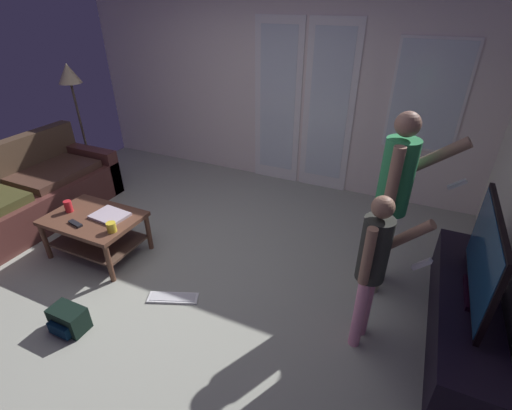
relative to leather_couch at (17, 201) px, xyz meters
name	(u,v)px	position (x,y,z in m)	size (l,w,h in m)	color
ground_plane	(176,272)	(2.11, 0.03, -0.31)	(5.55, 4.85, 0.02)	gray
wall_back_with_doors	(279,88)	(2.20, 2.42, 0.97)	(5.55, 0.09, 2.61)	silver
leather_couch	(17,201)	(0.00, 0.00, 0.00)	(0.87, 2.24, 0.88)	#542C28
coffee_table	(95,227)	(1.24, -0.05, 0.02)	(0.90, 0.62, 0.44)	brown
tv_stand	(462,315)	(4.56, 0.33, -0.10)	(0.41, 1.76, 0.40)	black
flat_screen_tv	(484,258)	(4.56, 0.33, 0.45)	(0.08, 1.08, 0.68)	black
person_adult	(395,192)	(3.90, 0.64, 0.67)	(0.63, 0.44, 1.61)	tan
person_child	(373,262)	(3.87, -0.04, 0.45)	(0.47, 0.34, 1.26)	pink
floor_lamp	(71,83)	(-0.29, 1.32, 1.03)	(0.29, 0.29, 1.57)	#372628
backpack	(68,320)	(1.75, -0.91, -0.20)	(0.28, 0.21, 0.20)	black
loose_keyboard	(173,298)	(2.30, -0.29, -0.29)	(0.46, 0.28, 0.02)	white
laptop_closed	(110,216)	(1.39, 0.02, 0.15)	(0.34, 0.26, 0.03)	#BBABB9
cup_near_edge	(111,227)	(1.60, -0.17, 0.19)	(0.09, 0.09, 0.09)	gold
cup_by_laptop	(68,206)	(0.95, -0.07, 0.20)	(0.07, 0.07, 0.12)	red
tv_remote_black	(75,224)	(1.20, -0.22, 0.15)	(0.17, 0.05, 0.02)	black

